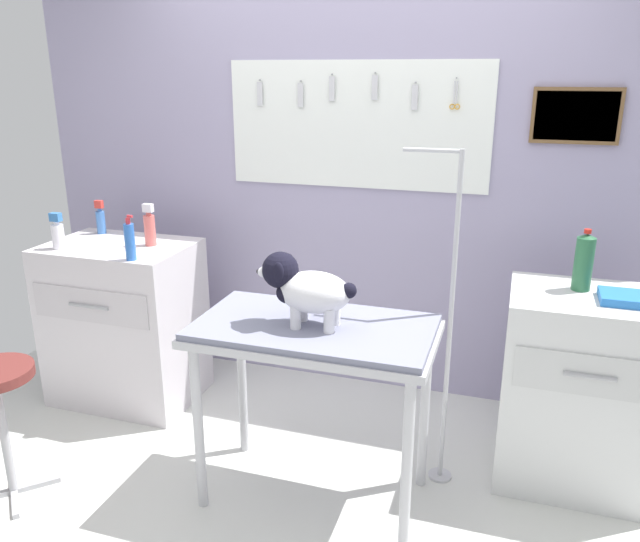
{
  "coord_description": "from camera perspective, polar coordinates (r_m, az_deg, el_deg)",
  "views": [
    {
      "loc": [
        0.89,
        -2.17,
        1.85
      ],
      "look_at": [
        0.12,
        0.21,
        1.04
      ],
      "focal_mm": 34.99,
      "sensor_mm": 36.0,
      "label": 1
    }
  ],
  "objects": [
    {
      "name": "ground",
      "position": [
        3.0,
        -3.74,
        -20.77
      ],
      "size": [
        4.4,
        4.0,
        0.04
      ],
      "primitive_type": "cube",
      "color": "silver"
    },
    {
      "name": "counter_left",
      "position": [
        3.78,
        -17.39,
        -4.48
      ],
      "size": [
        0.8,
        0.58,
        0.93
      ],
      "color": "silver",
      "rests_on": "ground"
    },
    {
      "name": "spray_bottle_short",
      "position": [
        3.9,
        -19.43,
        4.46
      ],
      "size": [
        0.05,
        0.05,
        0.2
      ],
      "color": "#3F71BB",
      "rests_on": "counter_left"
    },
    {
      "name": "grooming_table",
      "position": [
        2.65,
        -0.54,
        -6.72
      ],
      "size": [
        1.02,
        0.57,
        0.84
      ],
      "color": "#B7B7BC",
      "rests_on": "ground"
    },
    {
      "name": "grooming_arm",
      "position": [
        2.83,
        11.55,
        -6.0
      ],
      "size": [
        0.3,
        0.11,
        1.55
      ],
      "color": "#B7B7BC",
      "rests_on": "ground"
    },
    {
      "name": "dog",
      "position": [
        2.54,
        -1.43,
        -1.55
      ],
      "size": [
        0.43,
        0.2,
        0.31
      ],
      "color": "white",
      "rests_on": "grooming_table"
    },
    {
      "name": "rear_wall_panel",
      "position": [
        3.62,
        3.43,
        6.93
      ],
      "size": [
        4.0,
        0.09,
        2.3
      ],
      "color": "#9B93B3",
      "rests_on": "ground"
    },
    {
      "name": "cabinet_right",
      "position": [
        3.13,
        22.61,
        -9.99
      ],
      "size": [
        0.68,
        0.54,
        0.92
      ],
      "color": "silver",
      "rests_on": "ground"
    },
    {
      "name": "detangler_spray",
      "position": [
        3.54,
        -15.31,
        3.85
      ],
      "size": [
        0.06,
        0.06,
        0.23
      ],
      "color": "#D9635C",
      "rests_on": "counter_left"
    },
    {
      "name": "conditioner_bottle",
      "position": [
        3.29,
        -17.0,
        2.62
      ],
      "size": [
        0.05,
        0.05,
        0.23
      ],
      "color": "blue",
      "rests_on": "counter_left"
    },
    {
      "name": "supply_tray",
      "position": [
        2.93,
        26.48,
        -2.27
      ],
      "size": [
        0.24,
        0.18,
        0.04
      ],
      "color": "blue",
      "rests_on": "cabinet_right"
    },
    {
      "name": "pump_bottle_white",
      "position": [
        3.64,
        -22.86,
        3.17
      ],
      "size": [
        0.07,
        0.07,
        0.2
      ],
      "color": "white",
      "rests_on": "counter_left"
    },
    {
      "name": "soda_bottle",
      "position": [
        2.98,
        22.97,
        0.78
      ],
      "size": [
        0.08,
        0.08,
        0.28
      ],
      "color": "#29643E",
      "rests_on": "cabinet_right"
    }
  ]
}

